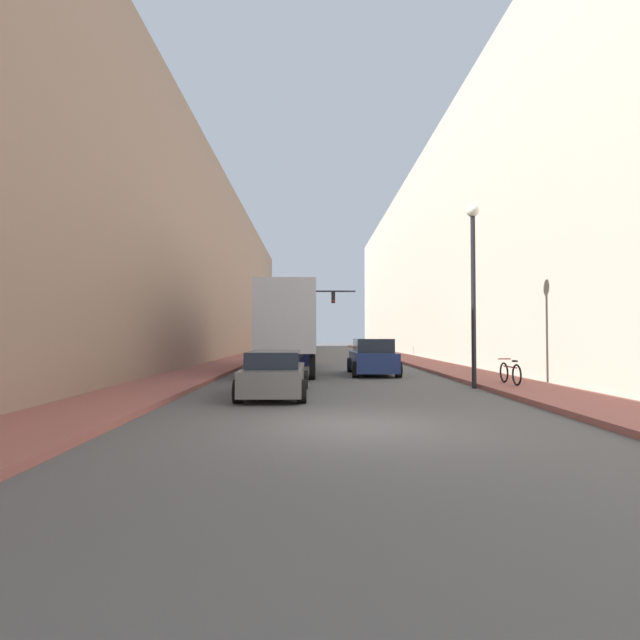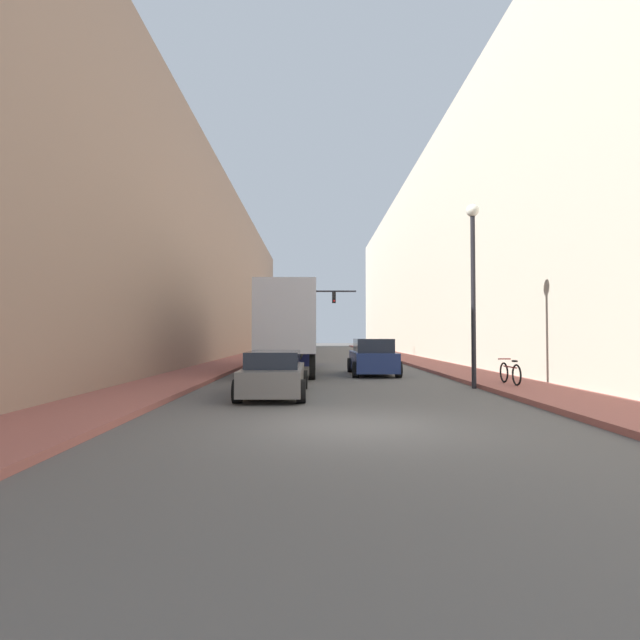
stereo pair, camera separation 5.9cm
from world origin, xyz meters
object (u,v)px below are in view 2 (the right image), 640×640
semi_truck (291,326)px  traffic_signal_gantry (293,307)px  street_lamp (473,269)px  sedan_car (274,374)px  parked_bicycle (510,373)px  suv_car (373,358)px

semi_truck → traffic_signal_gantry: bearing=92.1°
traffic_signal_gantry → street_lamp: size_ratio=1.15×
traffic_signal_gantry → street_lamp: 24.29m
sedan_car → parked_bicycle: size_ratio=2.61×
suv_car → parked_bicycle: (4.03, -5.94, -0.26)m
semi_truck → street_lamp: street_lamp is taller
suv_car → street_lamp: street_lamp is taller
suv_car → street_lamp: bearing=-64.6°
semi_truck → street_lamp: 10.90m
parked_bicycle → traffic_signal_gantry: bearing=110.0°
street_lamp → parked_bicycle: street_lamp is taller
semi_truck → traffic_signal_gantry: traffic_signal_gantry is taller
parked_bicycle → semi_truck: bearing=133.1°
suv_car → sedan_car: bearing=-116.7°
semi_truck → parked_bicycle: semi_truck is taller
street_lamp → parked_bicycle: bearing=-2.6°
sedan_car → street_lamp: (6.71, 1.91, 3.48)m
traffic_signal_gantry → street_lamp: street_lamp is taller
sedan_car → street_lamp: 7.80m
suv_car → parked_bicycle: 7.18m
semi_truck → parked_bicycle: (7.91, -8.47, -1.77)m
street_lamp → suv_car: bearing=115.4°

